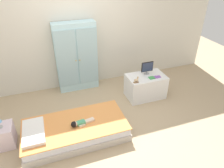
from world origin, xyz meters
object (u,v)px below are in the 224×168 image
at_px(bed, 76,130).
at_px(rocking_horse_toy, 137,80).
at_px(nightstand, 3,136).
at_px(tv_monitor, 147,67).
at_px(tv_stand, 145,86).
at_px(book_purple, 157,77).
at_px(wardrobe, 76,57).
at_px(doll, 78,123).
at_px(book_green, 152,78).

distance_m(bed, rocking_horse_toy, 1.47).
relative_size(nightstand, tv_monitor, 1.38).
relative_size(tv_stand, book_purple, 5.79).
bearing_deg(book_purple, wardrobe, 147.38).
bearing_deg(wardrobe, nightstand, -137.79).
relative_size(doll, book_green, 3.45).
bearing_deg(bed, wardrobe, 76.66).
bearing_deg(doll, tv_stand, 25.10).
height_order(wardrobe, book_green, wardrobe).
bearing_deg(book_purple, bed, -162.30).
bearing_deg(bed, nightstand, 170.40).
distance_m(wardrobe, tv_monitor, 1.50).
height_order(doll, wardrobe, wardrobe).
height_order(tv_monitor, rocking_horse_toy, tv_monitor).
bearing_deg(wardrobe, tv_monitor, -29.17).
bearing_deg(wardrobe, book_green, -35.03).
xyz_separation_m(doll, tv_stand, (1.56, 0.73, -0.06)).
height_order(bed, tv_monitor, tv_monitor).
xyz_separation_m(nightstand, tv_monitor, (2.75, 0.58, 0.46)).
bearing_deg(tv_monitor, rocking_horse_toy, -144.50).
bearing_deg(book_green, book_purple, 0.00).
relative_size(doll, wardrobe, 0.26).
distance_m(rocking_horse_toy, book_green, 0.36).
height_order(tv_monitor, book_green, tv_monitor).
bearing_deg(nightstand, wardrobe, 42.21).
xyz_separation_m(doll, book_green, (1.62, 0.62, 0.19)).
bearing_deg(wardrobe, rocking_horse_toy, -45.47).
bearing_deg(nightstand, doll, -11.51).
relative_size(bed, nightstand, 4.51).
distance_m(doll, book_green, 1.75).
height_order(rocking_horse_toy, book_green, rocking_horse_toy).
bearing_deg(doll, bed, 136.37).
relative_size(nightstand, book_purple, 2.73).
height_order(nightstand, book_purple, book_purple).
height_order(nightstand, rocking_horse_toy, rocking_horse_toy).
distance_m(nightstand, rocking_horse_toy, 2.46).
distance_m(tv_stand, rocking_horse_toy, 0.46).
height_order(wardrobe, rocking_horse_toy, wardrobe).
bearing_deg(rocking_horse_toy, bed, -158.36).
height_order(tv_stand, tv_monitor, tv_monitor).
bearing_deg(book_purple, nightstand, -172.33).
relative_size(bed, tv_stand, 2.13).
height_order(tv_stand, rocking_horse_toy, rocking_horse_toy).
distance_m(wardrobe, book_green, 1.63).
bearing_deg(doll, rocking_horse_toy, 24.24).
xyz_separation_m(nightstand, book_purple, (2.89, 0.39, 0.31)).
bearing_deg(book_green, doll, -159.03).
relative_size(bed, tv_monitor, 6.23).
relative_size(doll, rocking_horse_toy, 3.11).
relative_size(wardrobe, book_purple, 11.02).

